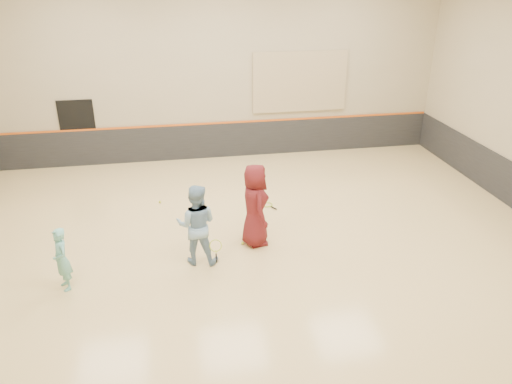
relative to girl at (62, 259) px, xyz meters
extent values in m
cube|color=tan|center=(3.93, 1.10, -0.78)|extent=(15.00, 12.00, 0.20)
cube|color=tan|center=(3.93, 7.11, 2.32)|extent=(15.00, 0.02, 6.00)
cube|color=tan|center=(3.93, -4.91, 2.32)|extent=(15.00, 0.02, 6.00)
cube|color=#232326|center=(3.93, 7.07, -0.08)|extent=(14.90, 0.04, 1.20)
cube|color=#D85914|center=(3.93, 7.06, 0.54)|extent=(14.90, 0.03, 0.06)
cube|color=tan|center=(6.73, 7.05, 1.82)|extent=(3.20, 0.08, 2.00)
cube|color=black|center=(-0.57, 7.08, 0.42)|extent=(1.10, 0.05, 2.20)
imported|color=#6CBBB3|center=(0.00, 0.00, 0.00)|extent=(0.51, 0.59, 1.36)
imported|color=#7DA1C2|center=(2.75, 0.53, 0.25)|extent=(1.03, 0.88, 1.85)
imported|color=#591518|center=(4.14, 1.12, 0.32)|extent=(0.75, 1.04, 2.00)
sphere|color=#BDD531|center=(3.83, 1.08, -0.65)|extent=(0.07, 0.07, 0.07)
sphere|color=#EEF038|center=(4.31, 1.02, 0.64)|extent=(0.07, 0.07, 0.07)
sphere|color=gold|center=(1.91, 3.72, -0.65)|extent=(0.07, 0.07, 0.07)
camera|label=1|loc=(2.34, -9.09, 5.40)|focal=35.00mm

